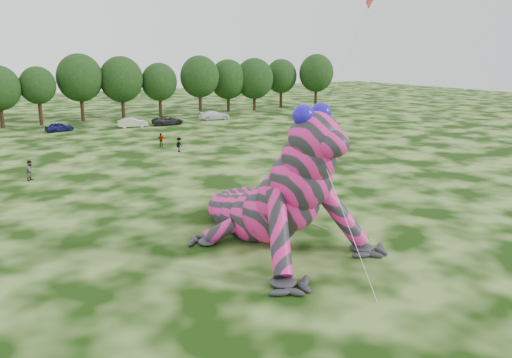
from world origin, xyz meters
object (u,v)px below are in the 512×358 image
object	(u,v)px
tree_9	(39,96)
tree_11	(122,88)
tree_13	(200,85)
tree_17	(316,81)
tree_14	(228,86)
car_5	(133,123)
car_6	(168,121)
spectator_1	(31,170)
car_4	(59,127)
inflatable_gecko	(257,171)
spectator_3	(161,140)
tree_10	(80,88)
flying_kite	(365,14)
car_7	(214,115)
tree_12	(160,90)
tree_16	(281,83)
tree_15	(254,84)
spectator_2	(179,145)

from	to	relation	value
tree_9	tree_11	xyz separation A→B (m)	(12.72, 0.85, 0.70)
tree_13	tree_17	size ratio (longest dim) A/B	0.98
tree_14	car_5	world-z (taller)	tree_14
car_6	tree_14	bearing A→B (deg)	-55.39
tree_13	tree_14	xyz separation A→B (m)	(6.33, 1.60, -0.36)
car_5	tree_17	bearing A→B (deg)	-69.78
tree_9	spectator_1	size ratio (longest dim) A/B	4.93
tree_11	car_4	size ratio (longest dim) A/B	2.68
inflatable_gecko	spectator_3	world-z (taller)	inflatable_gecko
tree_10	tree_17	size ratio (longest dim) A/B	1.02
tree_14	flying_kite	bearing A→B (deg)	-105.86
tree_9	car_7	size ratio (longest dim) A/B	1.74
tree_17	tree_9	bearing A→B (deg)	179.23
car_6	tree_17	bearing A→B (deg)	-75.38
tree_9	flying_kite	bearing A→B (deg)	-70.51
tree_14	car_6	bearing A→B (deg)	-145.60
car_5	tree_14	bearing A→B (deg)	-55.38
tree_12	tree_17	bearing A→B (deg)	-1.93
car_4	car_7	world-z (taller)	car_7
tree_10	car_4	size ratio (longest dim) A/B	2.79
tree_14	spectator_1	size ratio (longest dim) A/B	5.34
tree_9	tree_12	distance (m)	18.95
tree_11	tree_16	size ratio (longest dim) A/B	1.07
tree_15	spectator_1	distance (m)	56.05
tree_12	car_4	world-z (taller)	tree_12
tree_13	car_5	xyz separation A→B (m)	(-14.94, -9.04, -4.36)
tree_12	spectator_2	distance (m)	31.82
tree_11	spectator_3	bearing A→B (deg)	-97.04
tree_12	car_6	xyz separation A→B (m)	(-2.48, -9.92, -3.83)
tree_11	car_7	size ratio (longest dim) A/B	2.02
inflatable_gecko	spectator_3	size ratio (longest dim) A/B	10.45
inflatable_gecko	flying_kite	bearing A→B (deg)	14.05
tree_10	spectator_2	distance (m)	31.71
tree_15	spectator_2	xyz separation A→B (m)	(-27.35, -30.36, -4.01)
spectator_1	tree_9	bearing A→B (deg)	30.84
car_5	spectator_3	size ratio (longest dim) A/B	2.67
inflatable_gecko	tree_17	bearing A→B (deg)	37.73
tree_12	tree_14	size ratio (longest dim) A/B	0.95
tree_17	spectator_3	size ratio (longest dim) A/B	6.46
car_4	flying_kite	bearing A→B (deg)	-167.57
inflatable_gecko	tree_9	xyz separation A→B (m)	(-4.02, 57.03, 0.17)
tree_9	inflatable_gecko	bearing A→B (deg)	-85.96
tree_15	spectator_3	bearing A→B (deg)	-136.68
tree_16	tree_17	distance (m)	7.06
car_5	spectator_3	world-z (taller)	spectator_3
tree_11	spectator_1	distance (m)	40.69
tree_14	car_4	size ratio (longest dim) A/B	2.50
tree_10	tree_14	distance (m)	26.07
tree_11	tree_16	xyz separation A→B (m)	(31.66, 1.18, -0.35)
tree_14	tree_17	distance (m)	18.61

